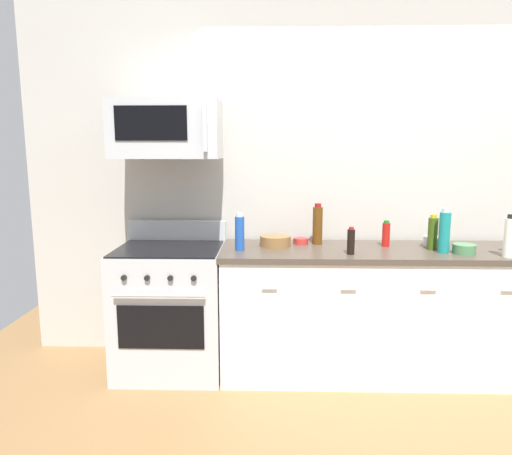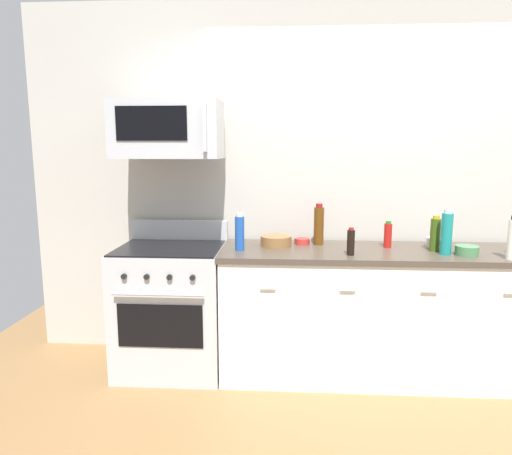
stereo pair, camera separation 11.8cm
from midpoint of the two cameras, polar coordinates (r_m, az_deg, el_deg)
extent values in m
plane|color=olive|center=(3.66, 15.30, -16.91)|extent=(6.38, 6.38, 0.00)
cube|color=#B7B2A8|center=(3.70, 14.96, 5.20)|extent=(5.31, 0.10, 2.70)
cube|color=white|center=(3.49, 15.62, -10.41)|extent=(2.19, 0.62, 0.88)
cube|color=#473D33|center=(3.36, 15.97, -3.01)|extent=(2.22, 0.65, 0.04)
cube|color=black|center=(3.39, 16.32, -18.23)|extent=(2.19, 0.02, 0.10)
cylinder|color=silver|center=(3.02, 2.61, -7.57)|extent=(0.10, 0.02, 0.02)
cylinder|color=silver|center=(3.05, 12.35, -7.59)|extent=(0.10, 0.02, 0.02)
cylinder|color=silver|center=(3.17, 21.61, -7.40)|extent=(0.10, 0.02, 0.02)
cube|color=#B7BABF|center=(3.49, -9.37, -9.88)|extent=(0.76, 0.64, 0.91)
cube|color=black|center=(3.20, -10.70, -11.86)|extent=(0.58, 0.01, 0.30)
cylinder|color=#B7BABF|center=(3.10, -10.97, -8.10)|extent=(0.61, 0.02, 0.02)
cube|color=#B7BABF|center=(3.63, -8.57, -0.37)|extent=(0.76, 0.06, 0.16)
cube|color=black|center=(3.37, -9.58, -2.46)|extent=(0.73, 0.61, 0.01)
cylinder|color=black|center=(3.15, -14.97, -5.86)|extent=(0.04, 0.02, 0.04)
cylinder|color=black|center=(3.11, -12.29, -5.97)|extent=(0.04, 0.02, 0.04)
cylinder|color=black|center=(3.07, -9.55, -6.08)|extent=(0.04, 0.02, 0.04)
cylinder|color=black|center=(3.04, -6.74, -6.17)|extent=(0.04, 0.02, 0.04)
cube|color=#B7BABF|center=(3.35, -9.79, 11.82)|extent=(0.74, 0.40, 0.40)
cube|color=black|center=(3.17, -11.75, 12.47)|extent=(0.48, 0.01, 0.22)
cube|color=#B7BABF|center=(3.08, -5.23, 12.13)|extent=(0.02, 0.04, 0.30)
cylinder|color=#385114|center=(3.43, 22.14, -0.86)|extent=(0.07, 0.07, 0.22)
cylinder|color=#B29919|center=(3.41, 22.27, 1.18)|extent=(0.04, 0.04, 0.02)
cylinder|color=#197F7A|center=(3.34, 23.38, -0.74)|extent=(0.07, 0.07, 0.28)
cylinder|color=beige|center=(3.32, 23.55, 1.85)|extent=(0.05, 0.05, 0.03)
cylinder|color=#1E4CA5|center=(3.20, -0.98, -0.74)|extent=(0.07, 0.07, 0.24)
cylinder|color=silver|center=(3.18, -0.99, 1.57)|extent=(0.04, 0.04, 0.02)
cylinder|color=black|center=(3.13, 12.67, -1.83)|extent=(0.05, 0.05, 0.17)
cylinder|color=maroon|center=(3.12, 12.73, -0.16)|extent=(0.03, 0.03, 0.02)
cylinder|color=#59330F|center=(3.43, 8.73, 0.18)|extent=(0.07, 0.07, 0.28)
cylinder|color=maroon|center=(3.41, 8.79, 2.69)|extent=(0.05, 0.05, 0.03)
cylinder|color=#B21914|center=(3.44, 16.90, -0.96)|extent=(0.06, 0.06, 0.17)
cylinder|color=#19721E|center=(3.43, 16.97, 0.60)|extent=(0.04, 0.04, 0.02)
cylinder|color=#B72D28|center=(3.45, 6.67, -1.69)|extent=(0.11, 0.11, 0.04)
torus|color=#B72D28|center=(3.44, 6.68, -1.39)|extent=(0.11, 0.11, 0.01)
cylinder|color=#B72D28|center=(3.45, 6.66, -1.99)|extent=(0.06, 0.06, 0.01)
cylinder|color=#477A4C|center=(3.39, 25.47, -2.58)|extent=(0.15, 0.15, 0.06)
torus|color=#477A4C|center=(3.39, 25.50, -2.12)|extent=(0.15, 0.15, 0.01)
cylinder|color=#477A4C|center=(3.40, 25.44, -3.02)|extent=(0.08, 0.08, 0.01)
cylinder|color=brown|center=(3.36, 3.48, -1.67)|extent=(0.22, 0.22, 0.08)
torus|color=brown|center=(3.35, 3.49, -1.14)|extent=(0.22, 0.22, 0.01)
cylinder|color=brown|center=(3.36, 3.47, -2.21)|extent=(0.12, 0.12, 0.01)
cylinder|color=#B2B5BA|center=(3.58, 22.52, -1.74)|extent=(0.17, 0.17, 0.07)
torus|color=#B2B5BA|center=(3.57, 22.55, -1.26)|extent=(0.17, 0.17, 0.01)
cylinder|color=#B2B5BA|center=(3.58, 22.49, -2.20)|extent=(0.10, 0.10, 0.01)
camera|label=1|loc=(0.06, -88.95, 0.18)|focal=32.43mm
camera|label=2|loc=(0.06, 91.05, -0.18)|focal=32.43mm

